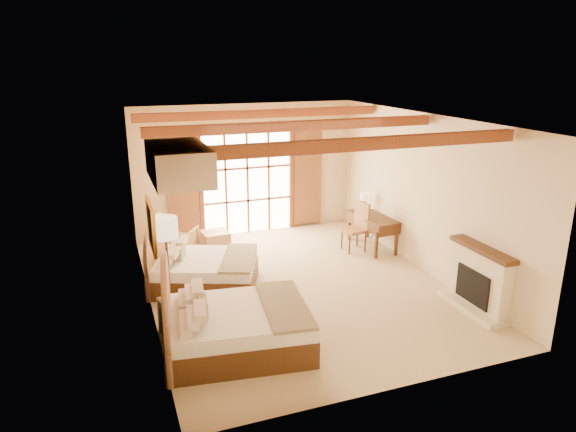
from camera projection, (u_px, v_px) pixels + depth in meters
name	position (u px, v px, depth m)	size (l,w,h in m)	color
floor	(297.00, 285.00, 9.97)	(7.00, 7.00, 0.00)	#CCB489
wall_back	(247.00, 169.00, 12.64)	(5.50, 5.50, 0.00)	beige
wall_left	(145.00, 222.00, 8.60)	(7.00, 7.00, 0.00)	beige
wall_right	(424.00, 193.00, 10.40)	(7.00, 7.00, 0.00)	beige
ceiling	(298.00, 119.00, 9.03)	(7.00, 7.00, 0.00)	#BD7739
ceiling_beams	(298.00, 126.00, 9.06)	(5.39, 4.60, 0.18)	#9A4F29
french_doors	(248.00, 184.00, 12.69)	(3.95, 0.08, 2.60)	white
fireplace	(478.00, 282.00, 8.87)	(0.46, 1.40, 1.16)	beige
painting	(151.00, 226.00, 7.90)	(0.06, 0.95, 0.75)	gold
canopy_valance	(178.00, 163.00, 6.52)	(0.70, 1.40, 0.45)	#F9DFC3
bed_near	(227.00, 325.00, 7.62)	(2.33, 1.87, 1.40)	#4D3014
bed_far	(198.00, 269.00, 9.78)	(2.43, 2.06, 1.27)	#4D3014
nightstand	(178.00, 317.00, 8.14)	(0.49, 0.49, 0.59)	#4D3014
floor_lamp	(166.00, 235.00, 8.00)	(0.40, 0.40, 1.87)	#3B271C
armchair	(179.00, 241.00, 11.44)	(0.68, 0.70, 0.63)	#A17B4E
ottoman	(215.00, 240.00, 11.81)	(0.58, 0.58, 0.42)	#BC7C53
desk	(372.00, 231.00, 11.87)	(0.71, 1.45, 0.76)	#4D3014
desk_chair	(355.00, 236.00, 11.68)	(0.58, 0.58, 1.12)	#A1743C
desk_lamp	(365.00, 197.00, 12.22)	(0.21, 0.21, 0.41)	#3B271C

